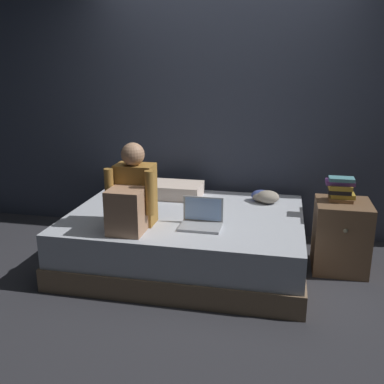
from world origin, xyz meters
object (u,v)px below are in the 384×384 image
at_px(nightstand, 341,236).
at_px(bed, 186,238).
at_px(person_sitting, 132,196).
at_px(laptop, 202,220).
at_px(pillow, 172,190).
at_px(book_stack, 341,189).
at_px(clothes_pile, 265,197).

bearing_deg(nightstand, bed, -172.98).
distance_m(person_sitting, laptop, 0.57).
xyz_separation_m(bed, pillow, (-0.24, 0.45, 0.30)).
relative_size(bed, laptop, 6.25).
distance_m(pillow, book_stack, 1.53).
distance_m(bed, laptop, 0.45).
height_order(person_sitting, laptop, person_sitting).
distance_m(laptop, clothes_pile, 0.86).
xyz_separation_m(pillow, clothes_pile, (0.88, -0.00, -0.01)).
xyz_separation_m(laptop, pillow, (-0.42, 0.73, 0.01)).
relative_size(nightstand, clothes_pile, 2.29).
height_order(bed, laptop, laptop).
relative_size(laptop, pillow, 0.57).
bearing_deg(pillow, bed, -62.26).
bearing_deg(bed, person_sitting, -129.49).
bearing_deg(laptop, book_stack, 23.67).
xyz_separation_m(nightstand, pillow, (-1.54, 0.29, 0.23)).
bearing_deg(person_sitting, bed, 50.51).
height_order(nightstand, person_sitting, person_sitting).
bearing_deg(laptop, bed, 123.53).
xyz_separation_m(laptop, book_stack, (1.08, 0.47, 0.18)).
bearing_deg(clothes_pile, nightstand, -23.55).
distance_m(nightstand, laptop, 1.22).
distance_m(laptop, pillow, 0.85).
distance_m(bed, pillow, 0.59).
distance_m(bed, nightstand, 1.31).
height_order(bed, pillow, pillow).
bearing_deg(nightstand, laptop, -158.22).
relative_size(person_sitting, book_stack, 2.76).
height_order(bed, book_stack, book_stack).
height_order(nightstand, pillow, nightstand).
xyz_separation_m(person_sitting, laptop, (0.52, 0.12, -0.20)).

